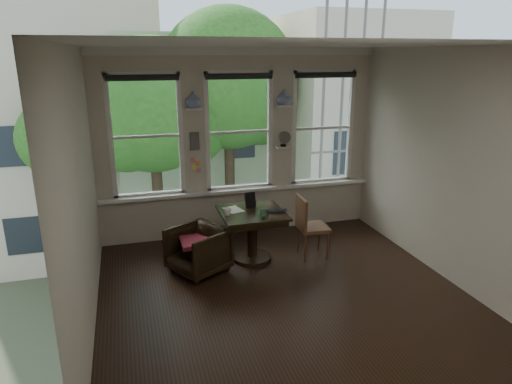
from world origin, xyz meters
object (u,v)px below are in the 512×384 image
object	(u,v)px
side_chair_right	(313,227)
mug	(228,212)
table	(252,236)
laptop	(277,212)
armchair_left	(198,250)

from	to	relation	value
side_chair_right	mug	size ratio (longest dim) A/B	8.66
table	laptop	size ratio (longest dim) A/B	3.04
table	laptop	world-z (taller)	laptop
mug	side_chair_right	bearing A→B (deg)	-3.33
side_chair_right	laptop	size ratio (longest dim) A/B	3.11
armchair_left	mug	distance (m)	0.67
table	side_chair_right	bearing A→B (deg)	-7.54
armchair_left	side_chair_right	size ratio (longest dim) A/B	0.77
table	armchair_left	xyz separation A→B (m)	(-0.82, -0.16, -0.05)
armchair_left	mug	bearing A→B (deg)	74.87
laptop	mug	distance (m)	0.71
table	mug	xyz separation A→B (m)	(-0.37, -0.04, 0.42)
armchair_left	laptop	size ratio (longest dim) A/B	2.39
armchair_left	side_chair_right	bearing A→B (deg)	61.54
laptop	mug	bearing A→B (deg)	180.00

